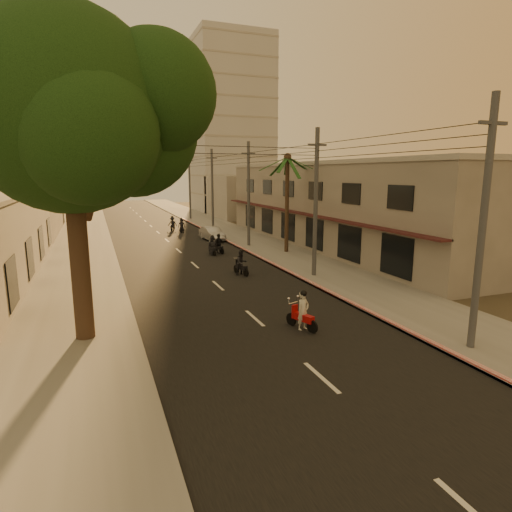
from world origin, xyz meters
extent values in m
plane|color=#383023|center=(0.00, 0.00, 0.00)|extent=(160.00, 160.00, 0.00)
cube|color=black|center=(0.00, 20.00, 0.01)|extent=(10.00, 140.00, 0.02)
cube|color=slate|center=(7.50, 20.00, 0.06)|extent=(5.00, 140.00, 0.12)
cube|color=slate|center=(-7.50, 20.00, 0.06)|extent=(5.00, 140.00, 0.12)
cube|color=red|center=(5.10, 15.00, 0.10)|extent=(0.20, 60.00, 0.20)
cube|color=gray|center=(14.00, 18.00, 3.50)|extent=(8.00, 34.00, 7.00)
cube|color=#A5A095|center=(14.00, 18.00, 7.15)|extent=(8.20, 34.20, 0.30)
cube|color=#3C1818|center=(9.70, 18.00, 3.10)|extent=(0.80, 34.00, 0.12)
cube|color=#B7B5B2|center=(16.00, 56.00, 14.00)|extent=(12.00, 12.00, 28.00)
cylinder|color=black|center=(-7.00, 2.00, 3.00)|extent=(0.70, 0.70, 6.00)
cylinder|color=black|center=(-6.20, 2.40, 6.00)|extent=(1.22, 2.17, 3.04)
cylinder|color=black|center=(-7.60, 1.70, 6.20)|extent=(1.31, 1.49, 2.73)
sphere|color=black|center=(-7.00, 2.00, 8.50)|extent=(7.20, 7.20, 7.20)
sphere|color=black|center=(-4.80, 3.00, 8.00)|extent=(5.20, 5.20, 5.20)
sphere|color=black|center=(-8.80, 2.80, 8.20)|extent=(4.80, 4.80, 4.80)
sphere|color=black|center=(-6.40, 0.20, 7.60)|extent=(4.60, 4.60, 4.60)
sphere|color=black|center=(-4.00, 1.50, 9.20)|extent=(4.40, 4.40, 4.40)
sphere|color=black|center=(-5.80, 4.40, 9.60)|extent=(4.40, 4.40, 4.40)
cylinder|color=black|center=(8.00, 16.00, 3.80)|extent=(0.32, 0.32, 7.60)
sphere|color=black|center=(8.00, 16.00, 7.60)|extent=(0.60, 0.60, 0.60)
cylinder|color=#38383A|center=(6.20, -4.00, 4.50)|extent=(0.26, 0.26, 9.00)
cube|color=#38383A|center=(6.20, -4.00, 8.00)|extent=(1.20, 0.12, 0.12)
cylinder|color=#38383A|center=(6.20, 8.00, 4.50)|extent=(0.26, 0.26, 9.00)
cube|color=#38383A|center=(6.20, 8.00, 8.00)|extent=(1.20, 0.12, 0.12)
cylinder|color=#38383A|center=(6.20, 20.00, 4.50)|extent=(0.26, 0.26, 9.00)
cube|color=#38383A|center=(6.20, 20.00, 8.00)|extent=(1.20, 0.12, 0.12)
cylinder|color=#38383A|center=(6.20, 32.00, 4.50)|extent=(0.26, 0.26, 9.00)
cube|color=#38383A|center=(6.20, 32.00, 8.00)|extent=(1.20, 0.12, 0.12)
cylinder|color=#38383A|center=(6.20, 44.00, 4.50)|extent=(0.26, 0.26, 9.00)
cube|color=#38383A|center=(6.20, 44.00, 8.00)|extent=(1.20, 0.12, 0.12)
cube|color=#A5A095|center=(14.00, 45.00, 3.00)|extent=(8.00, 14.00, 6.00)
cube|color=#A5A095|center=(-14.00, 34.00, 2.20)|extent=(8.00, 14.00, 4.40)
cube|color=#A5A095|center=(-14.00, 52.00, 3.50)|extent=(8.00, 14.00, 7.00)
cylinder|color=black|center=(1.16, 0.66, 0.27)|extent=(0.27, 0.54, 0.54)
cylinder|color=black|center=(1.56, -0.47, 0.27)|extent=(0.27, 0.54, 0.54)
cube|color=#B30D10|center=(1.39, 0.02, 0.53)|extent=(0.60, 1.08, 0.29)
cube|color=#B30D10|center=(1.23, 0.47, 0.67)|extent=(0.30, 0.19, 0.57)
cylinder|color=silver|center=(1.19, 0.58, 1.01)|extent=(0.51, 0.21, 0.04)
imported|color=beige|center=(1.39, 0.02, 0.80)|extent=(0.83, 0.75, 1.61)
sphere|color=black|center=(1.39, 0.02, 1.56)|extent=(0.29, 0.29, 0.29)
sphere|color=silver|center=(0.94, 0.48, 1.25)|extent=(0.11, 0.11, 0.11)
sphere|color=silver|center=(1.45, 0.65, 1.25)|extent=(0.11, 0.11, 0.11)
cylinder|color=black|center=(2.00, 10.69, 0.27)|extent=(0.20, 0.54, 0.53)
cylinder|color=black|center=(2.24, 9.52, 0.27)|extent=(0.20, 0.54, 0.53)
cube|color=black|center=(2.13, 10.03, 0.52)|extent=(0.48, 1.08, 0.29)
cube|color=black|center=(2.04, 10.50, 0.67)|extent=(0.30, 0.15, 0.57)
cylinder|color=silver|center=(2.01, 10.61, 1.00)|extent=(0.52, 0.15, 0.04)
imported|color=black|center=(2.13, 10.03, 0.80)|extent=(1.02, 0.92, 1.60)
sphere|color=black|center=(2.13, 10.03, 1.55)|extent=(0.29, 0.29, 0.29)
cylinder|color=black|center=(2.66, 18.40, 0.25)|extent=(0.22, 0.51, 0.51)
cylinder|color=black|center=(2.96, 17.32, 0.25)|extent=(0.22, 0.51, 0.51)
cube|color=black|center=(2.83, 17.80, 0.50)|extent=(0.51, 1.02, 0.27)
cube|color=black|center=(2.71, 18.23, 0.63)|extent=(0.28, 0.16, 0.54)
cylinder|color=silver|center=(2.68, 18.33, 0.95)|extent=(0.49, 0.17, 0.04)
imported|color=black|center=(2.83, 17.80, 0.76)|extent=(1.08, 0.83, 1.52)
sphere|color=black|center=(2.83, 17.80, 1.47)|extent=(0.27, 0.27, 0.27)
cylinder|color=black|center=(2.14, 17.84, 0.25)|extent=(0.11, 0.51, 0.50)
cylinder|color=black|center=(2.19, 16.71, 0.25)|extent=(0.11, 0.51, 0.50)
cube|color=black|center=(2.17, 17.21, 0.50)|extent=(0.29, 1.00, 0.27)
cube|color=black|center=(2.15, 17.66, 0.63)|extent=(0.27, 0.10, 0.54)
cylinder|color=silver|center=(2.14, 17.77, 0.95)|extent=(0.50, 0.06, 0.04)
imported|color=black|center=(2.17, 17.21, 0.76)|extent=(0.78, 0.54, 1.51)
sphere|color=black|center=(2.17, 17.21, 1.46)|extent=(0.27, 0.27, 0.27)
cylinder|color=black|center=(2.06, 33.83, 0.26)|extent=(0.29, 0.51, 0.51)
cylinder|color=black|center=(1.61, 32.78, 0.26)|extent=(0.29, 0.51, 0.51)
cube|color=black|center=(1.81, 33.24, 0.50)|extent=(0.63, 1.03, 0.27)
cube|color=black|center=(1.99, 33.66, 0.64)|extent=(0.29, 0.19, 0.55)
cylinder|color=silver|center=(2.03, 33.76, 0.96)|extent=(0.48, 0.23, 0.04)
imported|color=black|center=(1.81, 33.24, 0.77)|extent=(1.41, 1.29, 1.54)
sphere|color=black|center=(1.81, 33.24, 1.49)|extent=(0.27, 0.27, 0.27)
imported|color=#A7A9B0|center=(4.09, 24.57, 0.65)|extent=(2.24, 4.25, 1.30)
cylinder|color=black|center=(2.59, 31.80, 0.25)|extent=(0.20, 0.52, 0.51)
cylinder|color=black|center=(2.34, 30.70, 0.25)|extent=(0.20, 0.52, 0.51)
cube|color=black|center=(2.45, 31.18, 0.50)|extent=(0.47, 1.03, 0.27)
cube|color=black|center=(2.55, 31.63, 0.64)|extent=(0.29, 0.15, 0.55)
cylinder|color=silver|center=(2.57, 31.73, 0.95)|extent=(0.50, 0.15, 0.04)
imported|color=black|center=(2.45, 31.18, 0.76)|extent=(0.95, 0.80, 1.53)
sphere|color=black|center=(2.45, 31.18, 1.48)|extent=(0.27, 0.27, 0.27)
camera|label=1|loc=(-6.38, -14.99, 6.37)|focal=30.00mm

